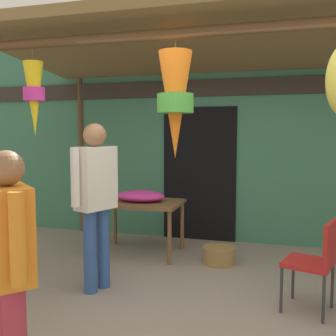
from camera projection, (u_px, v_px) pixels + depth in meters
ground_plane at (202, 303)px, 3.70m from camera, size 30.00×30.00×0.00m
shop_facade at (232, 118)px, 5.77m from camera, size 9.45×0.29×3.66m
market_stall_canopy at (209, 57)px, 4.41m from camera, size 4.90×2.68×2.82m
display_table at (140, 207)px, 5.17m from camera, size 1.10×0.76×0.71m
flower_heap_on_table at (141, 196)px, 5.16m from camera, size 0.65×0.46×0.14m
folding_chair at (317, 258)px, 3.46m from camera, size 0.50×0.50×0.84m
wicker_basket_by_table at (219, 255)px, 4.81m from camera, size 0.40×0.40×0.21m
vendor_in_orange at (10, 258)px, 2.27m from camera, size 0.46×0.43×1.51m
customer_foreground at (96, 192)px, 3.92m from camera, size 0.36×0.56×1.71m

